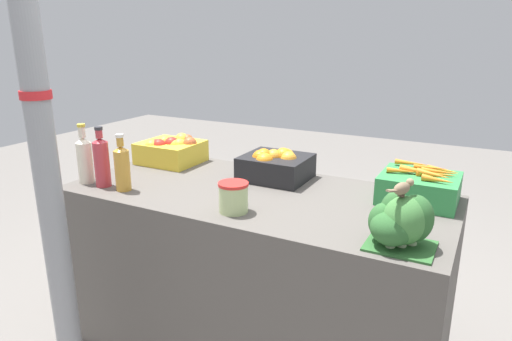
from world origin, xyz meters
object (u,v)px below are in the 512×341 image
at_px(orange_crate, 275,165).
at_px(juice_bottle_amber, 122,167).
at_px(support_pole, 40,128).
at_px(apple_crate, 171,150).
at_px(broccoli_pile, 400,221).
at_px(juice_bottle_ruby, 102,161).
at_px(juice_bottle_cloudy, 85,159).
at_px(pickle_jar, 233,197).
at_px(sparrow_bird, 403,188).
at_px(carrot_crate, 420,187).

distance_m(orange_crate, juice_bottle_amber, 0.71).
xyz_separation_m(support_pole, apple_crate, (-0.15, 0.89, -0.29)).
xyz_separation_m(broccoli_pile, juice_bottle_amber, (-1.21, 0.01, 0.02)).
distance_m(juice_bottle_ruby, juice_bottle_amber, 0.12).
bearing_deg(juice_bottle_cloudy, pickle_jar, 0.43).
height_order(apple_crate, pickle_jar, apple_crate).
bearing_deg(orange_crate, juice_bottle_cloudy, -148.50).
xyz_separation_m(apple_crate, broccoli_pile, (1.31, -0.48, 0.02)).
height_order(orange_crate, juice_bottle_cloudy, juice_bottle_cloudy).
bearing_deg(broccoli_pile, orange_crate, 145.18).
height_order(orange_crate, broccoli_pile, broccoli_pile).
bearing_deg(juice_bottle_cloudy, support_pole, -56.11).
relative_size(juice_bottle_cloudy, juice_bottle_amber, 1.10).
height_order(juice_bottle_amber, sparrow_bird, juice_bottle_amber).
bearing_deg(juice_bottle_amber, orange_crate, 41.40).
relative_size(apple_crate, juice_bottle_amber, 1.21).
bearing_deg(juice_bottle_cloudy, broccoli_pile, -0.21).
distance_m(broccoli_pile, pickle_jar, 0.64).
bearing_deg(juice_bottle_amber, apple_crate, 101.92).
distance_m(orange_crate, pickle_jar, 0.46).
bearing_deg(juice_bottle_ruby, orange_crate, 35.56).
bearing_deg(pickle_jar, carrot_crate, 36.74).
distance_m(apple_crate, sparrow_bird, 1.41).
distance_m(support_pole, pickle_jar, 0.74).
distance_m(juice_bottle_cloudy, pickle_jar, 0.81).
height_order(juice_bottle_cloudy, juice_bottle_ruby, juice_bottle_cloudy).
relative_size(carrot_crate, broccoli_pile, 1.40).
distance_m(juice_bottle_ruby, pickle_jar, 0.70).
bearing_deg(broccoli_pile, juice_bottle_amber, 179.75).
xyz_separation_m(support_pole, juice_bottle_cloudy, (-0.28, 0.42, -0.25)).
height_order(apple_crate, sparrow_bird, sparrow_bird).
xyz_separation_m(apple_crate, pickle_jar, (0.67, -0.47, -0.01)).
distance_m(broccoli_pile, juice_bottle_amber, 1.21).
xyz_separation_m(apple_crate, orange_crate, (0.63, -0.00, -0.00)).
relative_size(juice_bottle_amber, sparrow_bird, 2.01).
relative_size(apple_crate, juice_bottle_cloudy, 1.10).
height_order(apple_crate, juice_bottle_cloudy, juice_bottle_cloudy).
xyz_separation_m(juice_bottle_amber, sparrow_bird, (1.21, -0.02, 0.10)).
relative_size(juice_bottle_amber, pickle_jar, 2.12).
distance_m(juice_bottle_cloudy, juice_bottle_amber, 0.23).
height_order(support_pole, juice_bottle_amber, support_pole).
bearing_deg(juice_bottle_ruby, sparrow_bird, -0.81).
height_order(orange_crate, carrot_crate, orange_crate).
relative_size(pickle_jar, sparrow_bird, 0.94).
height_order(broccoli_pile, pickle_jar, broccoli_pile).
height_order(apple_crate, orange_crate, orange_crate).
relative_size(support_pole, broccoli_pile, 10.47).
bearing_deg(juice_bottle_amber, sparrow_bird, -0.89).
distance_m(orange_crate, juice_bottle_cloudy, 0.90).
height_order(juice_bottle_cloudy, juice_bottle_amber, juice_bottle_cloudy).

